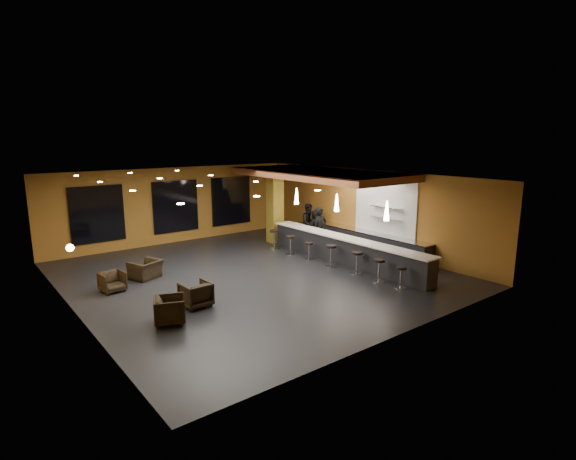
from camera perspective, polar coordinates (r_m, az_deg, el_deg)
floor at (r=16.42m, az=-4.44°, el=-5.78°), size 12.00×13.00×0.10m
ceiling at (r=15.72m, az=-4.65°, el=6.83°), size 12.00×13.00×0.10m
wall_back at (r=21.66m, az=-14.20°, el=3.08°), size 12.00×0.10×3.50m
wall_front at (r=11.26m, az=14.30°, el=-4.85°), size 12.00×0.10×3.50m
wall_left at (r=13.69m, az=-26.17°, el=-2.76°), size 0.10×13.00×3.50m
wall_right at (r=19.90m, az=10.13°, el=2.51°), size 0.10×13.00×3.50m
wood_soffit at (r=18.97m, az=3.86°, el=7.12°), size 3.60×8.00×0.28m
window_left at (r=20.42m, az=-23.05°, el=1.84°), size 2.20×0.06×2.40m
window_center at (r=21.57m, az=-14.07°, el=2.92°), size 2.20×0.06×2.40m
window_right at (r=22.93m, az=-7.22°, el=3.69°), size 2.20×0.06×2.40m
tile_backsplash at (r=19.15m, az=12.20°, el=2.82°), size 0.06×3.20×2.40m
bar_counter at (r=17.77m, az=7.20°, el=-2.63°), size 0.60×8.00×1.00m
bar_top at (r=17.65m, az=7.24°, el=-0.98°), size 0.78×8.10×0.05m
prep_counter at (r=19.54m, az=10.29°, el=-1.62°), size 0.70×6.00×0.86m
prep_top at (r=19.44m, az=10.34°, el=-0.31°), size 0.72×6.00×0.03m
wall_shelf_lower at (r=18.99m, az=12.34°, el=1.52°), size 0.30×1.50×0.03m
wall_shelf_upper at (r=18.91m, az=12.40°, el=2.86°), size 0.30×1.50×0.03m
column at (r=20.94m, az=-1.68°, el=3.15°), size 0.60×0.60×3.50m
wall_sconce at (r=14.19m, az=-25.95°, el=-2.05°), size 0.22×0.22×0.22m
pendant_0 at (r=16.08m, az=12.43°, el=2.39°), size 0.20×0.20×0.70m
pendant_1 at (r=17.75m, az=6.21°, el=3.47°), size 0.20×0.20×0.70m
pendant_2 at (r=19.60m, az=1.10°, el=4.33°), size 0.20×0.20×0.70m
staff_a at (r=19.89m, az=4.10°, el=0.22°), size 0.71×0.50×1.84m
staff_b at (r=21.06m, az=2.70°, el=0.89°), size 0.96×0.79×1.84m
staff_c at (r=20.99m, az=3.49°, el=0.51°), size 0.89×0.70×1.59m
armchair_a at (r=12.57m, az=-14.80°, el=-9.78°), size 1.04×1.03×0.73m
armchair_b at (r=13.55m, az=-11.64°, el=-8.00°), size 0.82×0.84×0.74m
armchair_c at (r=15.57m, az=-21.40°, el=-6.13°), size 0.78×0.80×0.66m
armchair_d at (r=16.59m, az=-17.62°, el=-4.80°), size 1.24×1.18×0.64m
bar_stool_0 at (r=15.20m, az=14.15°, el=-5.51°), size 0.38×0.38×0.74m
bar_stool_1 at (r=15.66m, az=11.48°, el=-4.69°), size 0.41×0.41×0.81m
bar_stool_2 at (r=16.44m, az=8.74°, el=-3.77°), size 0.42×0.42×0.82m
bar_stool_3 at (r=17.22m, az=5.47°, el=-2.92°), size 0.43×0.43×0.85m
bar_stool_4 at (r=18.16m, az=2.69°, el=-2.37°), size 0.36×0.36×0.72m
bar_stool_5 at (r=18.90m, az=0.32°, el=-1.62°), size 0.41×0.41×0.80m
bar_stool_6 at (r=19.80m, az=-1.74°, el=-0.88°), size 0.44×0.44×0.87m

